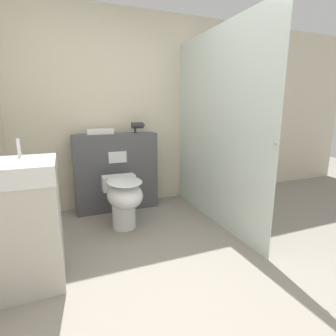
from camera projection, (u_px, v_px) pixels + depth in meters
name	position (u px, v px, depth m)	size (l,w,h in m)	color
ground_plane	(191.00, 294.00, 1.86)	(12.00, 12.00, 0.00)	gray
wall_back	(123.00, 111.00, 3.43)	(8.00, 0.06, 2.50)	beige
partition_panel	(116.00, 172.00, 3.35)	(1.03, 0.25, 0.98)	#4C4C51
shower_glass	(215.00, 129.00, 2.89)	(0.04, 1.88, 2.12)	silver
toilet	(124.00, 197.00, 2.80)	(0.37, 0.63, 0.56)	white
sink_vanity	(25.00, 223.00, 1.91)	(0.49, 0.55, 1.07)	beige
hair_drier	(138.00, 126.00, 3.32)	(0.18, 0.08, 0.14)	#2D2D33
folded_towel	(100.00, 132.00, 3.19)	(0.31, 0.13, 0.06)	white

